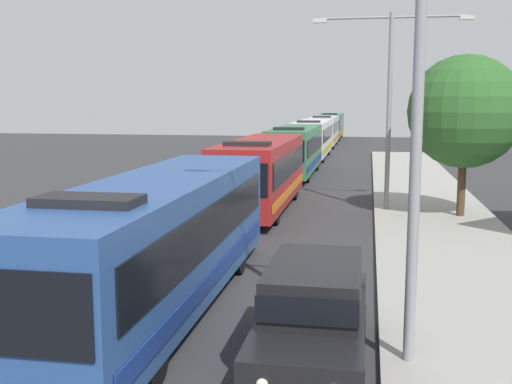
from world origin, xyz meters
The scene contains 10 objects.
bus_lead centered at (-1.30, 11.09, 1.69)m, with size 2.58×12.02×3.21m.
bus_second_in_line centered at (-1.30, 24.57, 1.69)m, with size 2.58×10.66×3.21m.
bus_middle centered at (-1.30, 37.28, 1.69)m, with size 2.58×11.07×3.21m.
bus_fourth_in_line centered at (-1.30, 49.44, 1.69)m, with size 2.58×11.65×3.21m.
bus_rear centered at (-1.30, 62.59, 1.69)m, with size 2.58×10.55×3.21m.
bus_tail_end centered at (-1.30, 75.13, 1.69)m, with size 2.58×11.90×3.21m.
white_suv centered at (2.40, 8.68, 1.03)m, with size 1.86×5.10×1.90m.
streetlamp_near centered at (4.10, 8.91, 5.15)m, with size 5.41×0.28×8.21m.
streetlamp_mid centered at (4.10, 24.94, 5.22)m, with size 6.50×0.28×8.21m.
roadside_tree centered at (7.01, 23.82, 4.33)m, with size 4.49×4.49×6.43m.
Camera 1 is at (3.30, -2.13, 4.81)m, focal length 43.82 mm.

